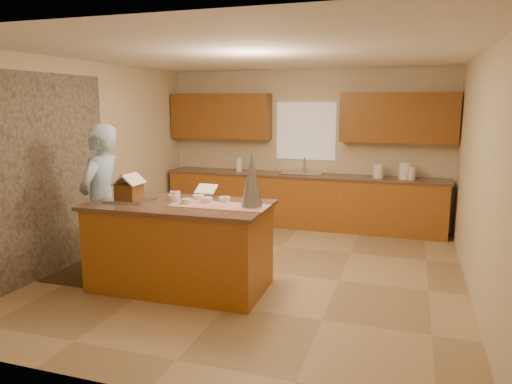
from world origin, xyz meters
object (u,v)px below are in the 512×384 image
island_base (180,248)px  boy (102,202)px  gingerbread_house (129,189)px  tinsel_tree (252,180)px

island_base → boy: (-1.06, 0.02, 0.47)m
island_base → boy: size_ratio=1.05×
boy → gingerbread_house: size_ratio=6.00×
tinsel_tree → gingerbread_house: (-1.46, -0.14, -0.16)m
tinsel_tree → gingerbread_house: 1.47m
island_base → boy: 1.16m
boy → island_base: bearing=85.3°
gingerbread_house → island_base: bearing=6.4°
gingerbread_house → tinsel_tree: bearing=5.5°
tinsel_tree → gingerbread_house: tinsel_tree is taller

